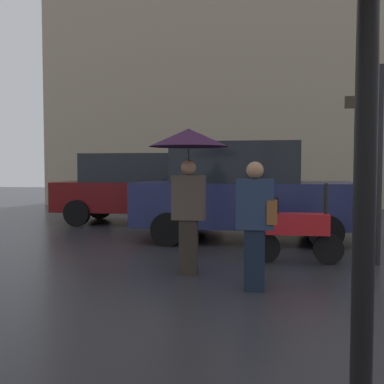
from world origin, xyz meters
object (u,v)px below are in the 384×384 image
at_px(pedestrian_with_bag, 256,218).
at_px(pedestrian_with_umbrella, 189,155).
at_px(parked_scooter, 294,227).
at_px(street_signpost, 381,144).
at_px(parked_car_left, 137,188).
at_px(parked_car_right, 243,191).

bearing_deg(pedestrian_with_bag, pedestrian_with_umbrella, 71.36).
bearing_deg(parked_scooter, pedestrian_with_umbrella, -132.39).
bearing_deg(street_signpost, parked_car_left, 137.86).
relative_size(pedestrian_with_umbrella, parked_scooter, 1.42).
distance_m(pedestrian_with_bag, parked_scooter, 1.79).
bearing_deg(pedestrian_with_umbrella, parked_car_left, -10.17).
distance_m(pedestrian_with_umbrella, parked_car_right, 3.23).
xyz_separation_m(parked_scooter, parked_car_left, (-3.70, 4.54, 0.38)).
xyz_separation_m(parked_scooter, parked_car_right, (-0.84, 2.16, 0.44)).
relative_size(parked_scooter, parked_car_left, 0.33).
bearing_deg(parked_car_left, street_signpost, 150.36).
xyz_separation_m(pedestrian_with_umbrella, street_signpost, (2.75, 0.99, 0.18)).
relative_size(pedestrian_with_bag, parked_car_left, 0.36).
distance_m(parked_car_left, street_signpost, 6.75).
bearing_deg(parked_car_right, pedestrian_with_umbrella, 68.92).
xyz_separation_m(pedestrian_with_umbrella, parked_car_right, (0.65, 3.10, -0.65)).
xyz_separation_m(parked_scooter, street_signpost, (1.26, 0.05, 1.26)).
bearing_deg(street_signpost, pedestrian_with_umbrella, -160.23).
height_order(pedestrian_with_umbrella, parked_car_right, pedestrian_with_umbrella).
bearing_deg(parked_car_right, pedestrian_with_bag, 84.79).
xyz_separation_m(pedestrian_with_umbrella, parked_car_left, (-2.21, 5.48, -0.70)).
xyz_separation_m(pedestrian_with_bag, parked_scooter, (0.58, 1.66, -0.32)).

